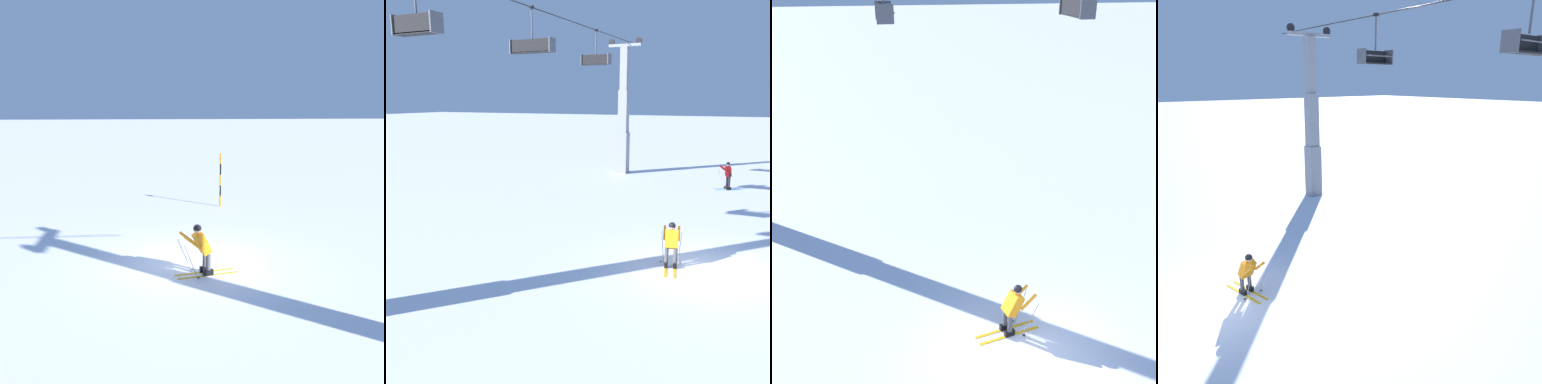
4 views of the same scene
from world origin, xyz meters
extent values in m
plane|color=white|center=(0.00, 0.00, 0.00)|extent=(260.00, 260.00, 0.00)
cube|color=yellow|center=(-0.28, 1.22, 0.01)|extent=(1.76, 0.49, 0.01)
cube|color=black|center=(-0.28, 1.22, 0.09)|extent=(0.30, 0.17, 0.16)
cylinder|color=#4C4C51|center=(-0.28, 1.22, 0.49)|extent=(0.13, 0.13, 0.65)
cube|color=yellow|center=(-0.22, 0.94, 0.01)|extent=(1.76, 0.49, 0.01)
cube|color=black|center=(-0.22, 0.94, 0.09)|extent=(0.30, 0.17, 0.16)
cylinder|color=#4C4C51|center=(-0.22, 0.94, 0.49)|extent=(0.13, 0.13, 0.65)
cube|color=orange|center=(-0.12, 1.11, 0.91)|extent=(0.59, 0.52, 0.65)
sphere|color=beige|center=(0.02, 1.15, 1.30)|extent=(0.21, 0.21, 0.21)
sphere|color=black|center=(0.02, 1.15, 1.34)|extent=(0.23, 0.23, 0.23)
cylinder|color=orange|center=(0.17, 1.42, 1.02)|extent=(0.49, 0.19, 0.42)
cylinder|color=gray|center=(0.19, 1.47, 0.43)|extent=(0.43, 0.24, 1.10)
cylinder|color=black|center=(0.01, 1.48, 0.05)|extent=(0.07, 0.07, 0.01)
cylinder|color=orange|center=(0.27, 0.97, 1.02)|extent=(0.49, 0.19, 0.42)
cylinder|color=gray|center=(0.32, 0.93, 0.43)|extent=(0.48, 0.03, 1.10)
cylinder|color=black|center=(0.16, 0.85, 0.05)|extent=(0.07, 0.07, 0.01)
cylinder|color=orange|center=(-1.92, -7.52, 0.25)|extent=(0.07, 0.07, 0.49)
cylinder|color=black|center=(-1.92, -7.52, 0.74)|extent=(0.07, 0.07, 0.49)
cylinder|color=orange|center=(-1.92, -7.52, 1.23)|extent=(0.07, 0.07, 0.49)
cylinder|color=black|center=(-1.92, -7.52, 1.73)|extent=(0.07, 0.07, 0.49)
cylinder|color=orange|center=(-1.92, -7.52, 2.22)|extent=(0.07, 0.07, 0.49)
cylinder|color=orange|center=(-1.90, -7.52, 2.22)|extent=(0.02, 0.28, 0.28)
camera|label=1|loc=(1.25, 13.35, 4.68)|focal=43.54mm
camera|label=2|loc=(-13.62, -1.95, 5.38)|focal=40.75mm
camera|label=3|loc=(-3.37, -9.43, 9.06)|focal=47.10mm
camera|label=4|loc=(10.28, -2.90, 6.61)|focal=34.83mm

